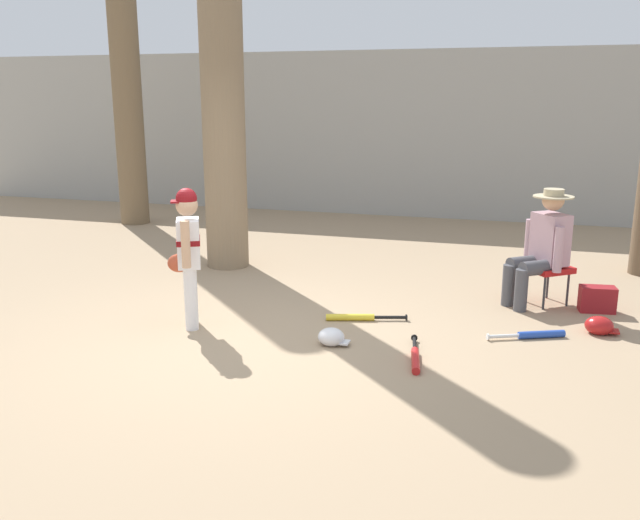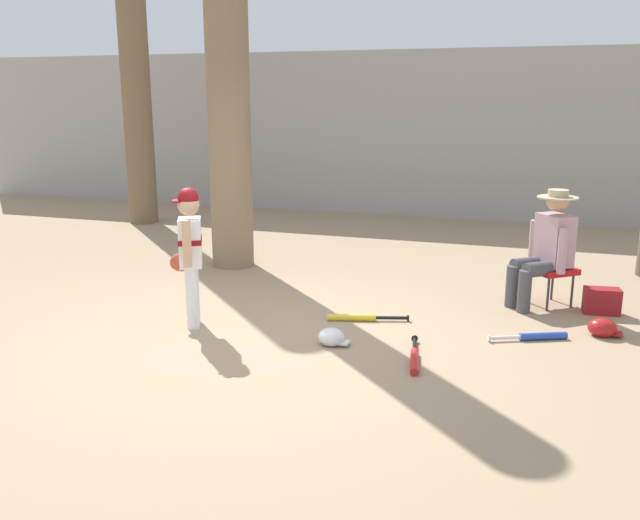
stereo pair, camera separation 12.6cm
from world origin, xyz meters
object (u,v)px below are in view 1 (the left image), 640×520
folding_stool (547,270)px  bat_red_barrel (415,358)px  handbag_beside_stool (597,299)px  batting_helmet_white (331,337)px  seated_spectator (542,244)px  bat_blue_youth (535,335)px  tree_far_left (124,42)px  young_ballplayer (188,249)px  bat_yellow_trainer (357,317)px  tree_near_player (222,82)px  batting_helmet_red (599,326)px

folding_stool → bat_red_barrel: size_ratio=0.74×
handbag_beside_stool → batting_helmet_white: 2.83m
seated_spectator → bat_blue_youth: (-0.03, -1.05, -0.61)m
tree_far_left → young_ballplayer: bearing=-53.1°
folding_stool → tree_far_left: tree_far_left is taller
seated_spectator → bat_yellow_trainer: bearing=-148.2°
tree_near_player → seated_spectator: tree_near_player is taller
young_ballplayer → batting_helmet_white: size_ratio=4.70×
seated_spectator → handbag_beside_stool: seated_spectator is taller
tree_near_player → tree_far_left: tree_far_left is taller
young_ballplayer → bat_blue_youth: (3.10, 0.58, -0.71)m
bat_red_barrel → tree_near_player: bearing=138.2°
tree_far_left → batting_helmet_red: 8.42m
tree_far_left → bat_yellow_trainer: (4.84, -3.90, -2.92)m
bat_blue_youth → bat_yellow_trainer: 1.64m
tree_near_player → bat_red_barrel: tree_near_player is taller
handbag_beside_stool → batting_helmet_red: 0.68m
tree_near_player → batting_helmet_red: 5.01m
bat_blue_youth → batting_helmet_red: 0.63m
bat_yellow_trainer → bat_blue_youth: bearing=-0.3°
bat_blue_youth → bat_yellow_trainer: (-1.64, 0.01, 0.00)m
handbag_beside_stool → bat_blue_youth: handbag_beside_stool is taller
handbag_beside_stool → tree_far_left: size_ratio=0.05×
handbag_beside_stool → tree_far_left: bearing=157.5°
seated_spectator → bat_yellow_trainer: (-1.67, -1.04, -0.61)m
batting_helmet_red → batting_helmet_white: batting_helmet_red is taller
folding_stool → seated_spectator: seated_spectator is taller
tree_near_player → bat_blue_youth: size_ratio=7.85×
handbag_beside_stool → bat_red_barrel: 2.39m
handbag_beside_stool → batting_helmet_red: size_ratio=1.14×
bat_yellow_trainer → tree_near_player: bearing=141.9°
tree_near_player → batting_helmet_red: size_ratio=17.98×
batting_helmet_white → handbag_beside_stool: bearing=35.8°
tree_near_player → young_ballplayer: (0.63, -2.23, -1.53)m
young_ballplayer → bat_red_barrel: (2.16, -0.27, -0.71)m
seated_spectator → tree_far_left: bearing=156.3°
tree_near_player → handbag_beside_stool: 4.87m
handbag_beside_stool → batting_helmet_red: bearing=-93.1°
batting_helmet_red → handbag_beside_stool: bearing=86.9°
seated_spectator → batting_helmet_white: (-1.73, -1.73, -0.57)m
tree_far_left → batting_helmet_white: tree_far_left is taller
seated_spectator → bat_blue_youth: size_ratio=1.76×
bat_red_barrel → batting_helmet_white: size_ratio=2.73×
tree_far_left → bat_red_barrel: bearing=-40.7°
batting_helmet_white → seated_spectator: bearing=44.9°
folding_stool → handbag_beside_stool: (0.49, -0.13, -0.23)m
young_ballplayer → bat_red_barrel: 2.29m
batting_helmet_white → tree_far_left: bearing=136.2°
bat_blue_youth → folding_stool: bearing=84.5°
tree_near_player → tree_far_left: 3.62m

